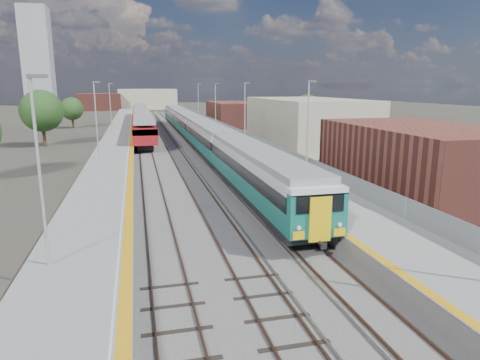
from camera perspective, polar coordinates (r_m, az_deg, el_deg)
name	(u,v)px	position (r m, az deg, el deg)	size (l,w,h in m)	color
ground	(185,145)	(60.35, -7.36, 4.65)	(320.00, 320.00, 0.00)	#47443A
ballast_bed	(167,143)	(62.62, -9.67, 4.88)	(10.50, 155.00, 0.06)	#565451
tracks	(171,141)	(64.31, -9.25, 5.16)	(8.96, 160.00, 0.17)	#4C3323
platform_right	(219,138)	(63.50, -2.87, 5.61)	(4.70, 155.00, 8.52)	slate
platform_left	(118,141)	(62.45, -15.94, 5.01)	(4.30, 155.00, 8.52)	slate
buildings	(96,78)	(148.53, -18.60, 12.82)	(72.00, 185.50, 40.00)	brown
green_train	(197,129)	(58.99, -5.82, 6.73)	(2.93, 81.49, 3.22)	black
red_train	(141,118)	(82.33, -13.04, 8.06)	(3.00, 60.70, 3.78)	black
tree_b	(42,111)	(63.94, -24.94, 8.35)	(5.60, 5.60, 7.59)	#382619
tree_c	(72,109)	(90.01, -21.52, 8.82)	(4.38, 4.38, 5.93)	#382619
tree_d	(307,109)	(73.83, 8.93, 9.29)	(4.94, 4.94, 6.70)	#382619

